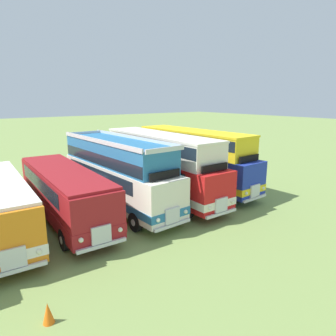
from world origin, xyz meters
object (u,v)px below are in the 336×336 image
object	(u,v)px
bus_fifth_in_row	(161,163)
bus_fourth_in_row	(117,172)
cone_mid_row	(48,313)
bus_sixth_in_row	(194,156)
bus_third_in_row	(64,190)

from	to	relation	value
bus_fifth_in_row	bus_fourth_in_row	bearing A→B (deg)	-178.08
cone_mid_row	bus_sixth_in_row	bearing A→B (deg)	32.35
bus_sixth_in_row	cone_mid_row	size ratio (longest dim) A/B	16.03
cone_mid_row	bus_fifth_in_row	bearing A→B (deg)	38.97
bus_fourth_in_row	bus_fifth_in_row	bearing A→B (deg)	1.92
bus_fourth_in_row	bus_fifth_in_row	xyz separation A→B (m)	(3.41, 0.11, 0.12)
bus_third_in_row	bus_fourth_in_row	xyz separation A→B (m)	(3.40, 0.02, 0.61)
bus_fourth_in_row	bus_fifth_in_row	distance (m)	3.42
bus_third_in_row	bus_fourth_in_row	bearing A→B (deg)	0.30
bus_fourth_in_row	bus_fifth_in_row	world-z (taller)	bus_fourth_in_row
bus_fifth_in_row	bus_sixth_in_row	distance (m)	3.42
bus_fifth_in_row	bus_sixth_in_row	world-z (taller)	same
cone_mid_row	bus_fourth_in_row	bearing A→B (deg)	50.37
bus_third_in_row	bus_fourth_in_row	distance (m)	3.46
bus_sixth_in_row	cone_mid_row	distance (m)	16.07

